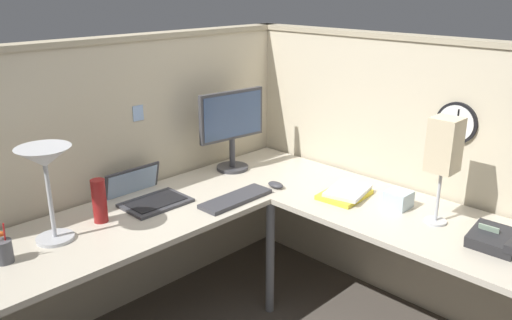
{
  "coord_description": "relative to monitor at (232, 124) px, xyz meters",
  "views": [
    {
      "loc": [
        -1.77,
        -1.64,
        1.85
      ],
      "look_at": [
        0.14,
        0.25,
        0.93
      ],
      "focal_mm": 36.45,
      "sensor_mm": 36.0,
      "label": 1
    }
  ],
  "objects": [
    {
      "name": "keyboard",
      "position": [
        -0.33,
        -0.38,
        -0.28
      ],
      "size": [
        0.43,
        0.15,
        0.02
      ],
      "primitive_type": "cube",
      "rotation": [
        0.0,
        0.0,
        0.02
      ],
      "color": "#38383D",
      "rests_on": "desk"
    },
    {
      "name": "monitor",
      "position": [
        0.0,
        0.0,
        0.0
      ],
      "size": [
        0.46,
        0.2,
        0.5
      ],
      "color": "#38383D",
      "rests_on": "desk"
    },
    {
      "name": "office_phone",
      "position": [
        0.12,
        -1.58,
        -0.26
      ],
      "size": [
        0.2,
        0.21,
        0.11
      ],
      "color": "#232326",
      "rests_on": "desk"
    },
    {
      "name": "book_stack",
      "position": [
        0.14,
        -0.77,
        -0.27
      ],
      "size": [
        0.31,
        0.25,
        0.04
      ],
      "color": "yellow",
      "rests_on": "desk"
    },
    {
      "name": "cubicle_wall_right",
      "position": [
        0.55,
        -0.9,
        -0.23
      ],
      "size": [
        0.12,
        2.37,
        1.58
      ],
      "color": "beige",
      "rests_on": "ground"
    },
    {
      "name": "desk_lamp_paper",
      "position": [
        0.18,
        -1.27,
        0.09
      ],
      "size": [
        0.13,
        0.13,
        0.53
      ],
      "color": "#B7BABF",
      "rests_on": "desk"
    },
    {
      "name": "desk_lamp_dome",
      "position": [
        -1.22,
        -0.12,
        0.07
      ],
      "size": [
        0.24,
        0.24,
        0.44
      ],
      "color": "#B7BABF",
      "rests_on": "desk"
    },
    {
      "name": "wall_clock",
      "position": [
        0.5,
        -1.18,
        0.14
      ],
      "size": [
        0.04,
        0.22,
        0.22
      ],
      "color": "black"
    },
    {
      "name": "pen_cup",
      "position": [
        -1.46,
        -0.16,
        -0.24
      ],
      "size": [
        0.08,
        0.08,
        0.18
      ],
      "color": "#4C4C51",
      "rests_on": "desk"
    },
    {
      "name": "thermos_flask",
      "position": [
        -0.97,
        -0.09,
        -0.18
      ],
      "size": [
        0.07,
        0.07,
        0.22
      ],
      "primitive_type": "cylinder",
      "color": "maroon",
      "rests_on": "desk"
    },
    {
      "name": "cubicle_wall_back",
      "position": [
        -0.68,
        0.23,
        -0.23
      ],
      "size": [
        2.57,
        0.12,
        1.58
      ],
      "color": "beige",
      "rests_on": "ground"
    },
    {
      "name": "desk",
      "position": [
        -0.46,
        -0.69,
        -0.39
      ],
      "size": [
        2.35,
        2.15,
        0.73
      ],
      "color": "beige",
      "rests_on": "ground"
    },
    {
      "name": "laptop",
      "position": [
        -0.66,
        -0.01,
        -0.27
      ],
      "size": [
        0.34,
        0.38,
        0.22
      ],
      "color": "#38383D",
      "rests_on": "desk"
    },
    {
      "name": "computer_mouse",
      "position": [
        -0.04,
        -0.4,
        -0.28
      ],
      "size": [
        0.06,
        0.1,
        0.03
      ],
      "primitive_type": "ellipsoid",
      "color": "#38383D",
      "rests_on": "desk"
    },
    {
      "name": "pinned_note_leftmost",
      "position": [
        -0.54,
        0.18,
        0.13
      ],
      "size": [
        0.07,
        0.0,
        0.09
      ],
      "primitive_type": "cube",
      "color": "#99B7E5"
    },
    {
      "name": "tissue_box",
      "position": [
        0.21,
        -1.04,
        -0.25
      ],
      "size": [
        0.12,
        0.12,
        0.09
      ],
      "primitive_type": "cube",
      "color": "silver",
      "rests_on": "desk"
    }
  ]
}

